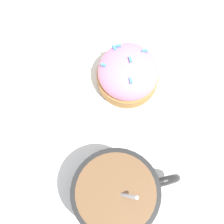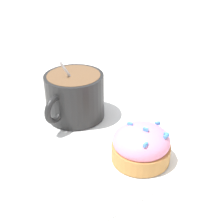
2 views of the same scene
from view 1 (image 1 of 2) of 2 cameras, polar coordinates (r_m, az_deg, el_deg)
ground_plane at (r=0.47m, az=0.95°, el=-3.59°), size 3.00×3.00×0.00m
paper_napkin at (r=0.47m, az=0.96°, el=-3.56°), size 0.28×0.28×0.00m
coffee_cup at (r=0.42m, az=0.71°, el=-12.41°), size 0.09×0.11×0.10m
frosted_pastry at (r=0.47m, az=2.45°, el=5.87°), size 0.08×0.08×0.05m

